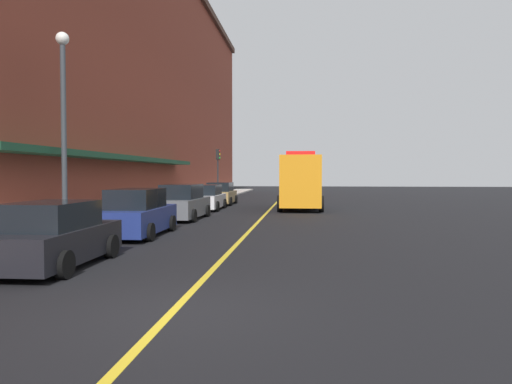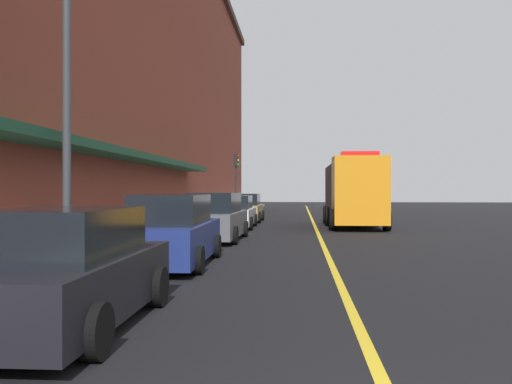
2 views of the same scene
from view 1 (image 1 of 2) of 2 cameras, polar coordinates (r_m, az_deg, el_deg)
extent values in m
plane|color=black|center=(32.99, 1.91, -1.84)|extent=(112.00, 112.00, 0.00)
cube|color=#ADA8A0|center=(33.97, -8.59, -1.62)|extent=(2.40, 70.00, 0.15)
cube|color=gold|center=(32.99, 1.91, -1.83)|extent=(0.16, 70.00, 0.01)
cube|color=brown|center=(36.12, -20.36, 13.49)|extent=(11.77, 64.00, 18.96)
cube|color=#19472D|center=(25.51, -15.06, 3.88)|extent=(1.20, 22.40, 0.24)
cube|color=black|center=(12.93, -22.68, -5.69)|extent=(1.81, 4.33, 0.80)
cube|color=black|center=(12.66, -23.18, -2.57)|extent=(1.61, 2.39, 0.65)
cylinder|color=black|center=(14.54, -23.33, -5.86)|extent=(0.23, 0.64, 0.64)
cylinder|color=black|center=(13.80, -16.81, -6.20)|extent=(0.23, 0.64, 0.64)
cylinder|color=black|center=(11.40, -21.81, -8.02)|extent=(0.23, 0.64, 0.64)
cube|color=navy|center=(18.39, -13.76, -3.18)|extent=(1.82, 4.78, 0.87)
cube|color=black|center=(18.11, -14.02, -0.75)|extent=(1.60, 2.64, 0.71)
cylinder|color=black|center=(20.08, -14.80, -3.58)|extent=(0.23, 0.64, 0.64)
cylinder|color=black|center=(19.58, -10.00, -3.68)|extent=(0.23, 0.64, 0.64)
cylinder|color=black|center=(17.34, -18.00, -4.51)|extent=(0.23, 0.64, 0.64)
cylinder|color=black|center=(16.76, -12.50, -4.68)|extent=(0.23, 0.64, 0.64)
cube|color=#595B60|center=(24.58, -8.64, -1.79)|extent=(1.85, 4.89, 0.88)
cube|color=black|center=(24.30, -8.80, 0.05)|extent=(1.64, 2.70, 0.72)
cylinder|color=black|center=(26.29, -9.66, -2.19)|extent=(0.23, 0.64, 0.64)
cylinder|color=black|center=(25.84, -5.84, -2.25)|extent=(0.23, 0.64, 0.64)
cylinder|color=black|center=(23.42, -11.73, -2.74)|extent=(0.23, 0.64, 0.64)
cylinder|color=black|center=(22.92, -7.46, -2.82)|extent=(0.23, 0.64, 0.64)
cube|color=silver|center=(30.86, -5.84, -1.06)|extent=(1.81, 4.63, 0.79)
cube|color=black|center=(30.60, -5.93, 0.25)|extent=(1.61, 2.55, 0.65)
cylinder|color=black|center=(32.45, -6.91, -1.35)|extent=(0.23, 0.64, 0.64)
cylinder|color=black|center=(32.12, -3.79, -1.38)|extent=(0.23, 0.64, 0.64)
cylinder|color=black|center=(29.66, -8.06, -1.69)|extent=(0.23, 0.64, 0.64)
cylinder|color=black|center=(29.31, -4.66, -1.72)|extent=(0.23, 0.64, 0.64)
cube|color=#A5844C|center=(36.06, -4.19, -0.56)|extent=(1.83, 4.41, 0.82)
cube|color=black|center=(35.82, -4.26, 0.61)|extent=(1.64, 2.43, 0.67)
cylinder|color=black|center=(37.58, -5.22, -0.87)|extent=(0.22, 0.64, 0.64)
cylinder|color=black|center=(37.28, -2.44, -0.88)|extent=(0.22, 0.64, 0.64)
cylinder|color=black|center=(34.90, -6.06, -1.10)|extent=(0.22, 0.64, 0.64)
cylinder|color=black|center=(34.58, -3.07, -1.12)|extent=(0.22, 0.64, 0.64)
cube|color=orange|center=(28.90, 5.30, 1.28)|extent=(2.47, 2.14, 3.12)
cube|color=#3F3F42|center=(32.84, 5.32, 1.17)|extent=(2.49, 5.17, 2.87)
cube|color=red|center=(28.92, 5.32, 4.61)|extent=(1.73, 0.61, 0.24)
cylinder|color=black|center=(29.05, 7.75, -1.41)|extent=(0.31, 1.00, 1.00)
cylinder|color=black|center=(29.05, 2.84, -1.39)|extent=(0.31, 1.00, 1.00)
cylinder|color=black|center=(32.27, 7.52, -1.06)|extent=(0.31, 1.00, 1.00)
cylinder|color=black|center=(32.27, 3.10, -1.04)|extent=(0.31, 1.00, 1.00)
cylinder|color=black|center=(34.35, 7.39, -0.86)|extent=(0.31, 1.00, 1.00)
cylinder|color=black|center=(34.35, 3.24, -0.84)|extent=(0.31, 1.00, 1.00)
cylinder|color=#4C4C51|center=(25.00, -11.84, -1.61)|extent=(0.07, 0.07, 1.05)
cube|color=black|center=(24.97, -11.85, -0.09)|extent=(0.14, 0.18, 0.28)
cylinder|color=#4C4C51|center=(16.58, -21.38, -3.63)|extent=(0.07, 0.07, 1.05)
cube|color=black|center=(16.52, -21.41, -1.33)|extent=(0.14, 0.18, 0.28)
cylinder|color=#33383D|center=(17.64, -21.85, 5.57)|extent=(0.18, 0.18, 6.50)
sphere|color=white|center=(18.19, -22.02, 16.55)|extent=(0.44, 0.44, 0.44)
cylinder|color=#232326|center=(41.96, -4.56, 1.54)|extent=(0.14, 0.14, 3.40)
cube|color=black|center=(41.99, -4.57, 4.48)|extent=(0.28, 0.36, 0.90)
sphere|color=red|center=(41.97, -4.35, 4.89)|extent=(0.16, 0.16, 0.16)
sphere|color=gold|center=(41.96, -4.35, 4.48)|extent=(0.16, 0.16, 0.16)
sphere|color=green|center=(41.95, -4.35, 4.07)|extent=(0.16, 0.16, 0.16)
camera|label=2|loc=(5.31, -28.59, -2.87)|focal=36.87mm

